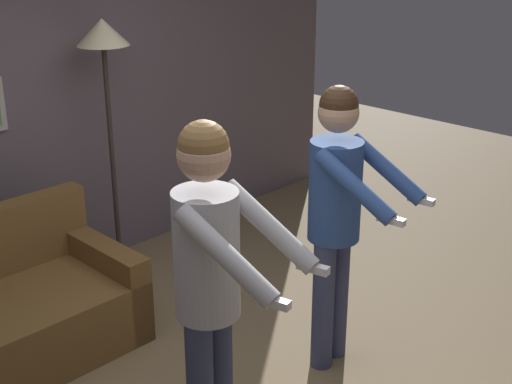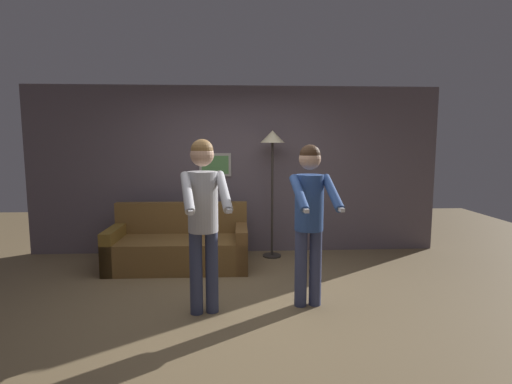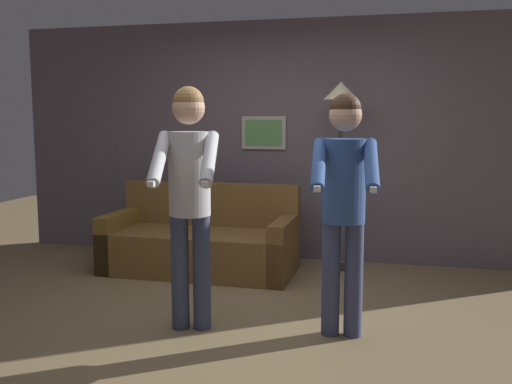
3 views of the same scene
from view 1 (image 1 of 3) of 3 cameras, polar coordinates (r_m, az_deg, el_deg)
back_wall_assembly at (r=5.15m, az=-18.95°, el=6.01°), size 6.40×0.09×2.60m
torchiere_lamp at (r=5.06m, az=-12.01°, el=10.21°), size 0.36×0.36×1.91m
person_standing_left at (r=3.22m, az=-3.68°, el=-6.23°), size 0.52×0.70×1.77m
person_standing_right at (r=4.04m, az=6.52°, el=-0.95°), size 0.48×0.68×1.72m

